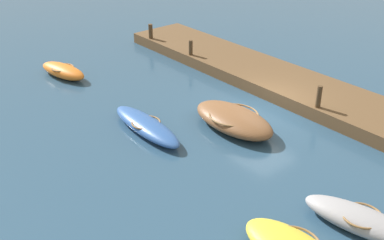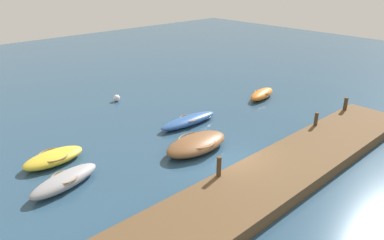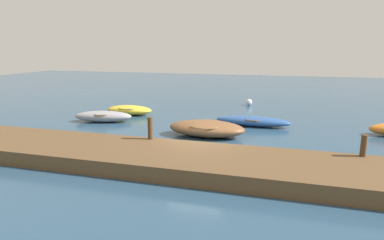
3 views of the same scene
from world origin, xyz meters
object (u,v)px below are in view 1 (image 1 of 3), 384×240
object	(u,v)px
mooring_post_mid_west	(191,48)
mooring_post_mid_east	(151,31)
rowboat_grey	(361,220)
motorboat_brown	(234,119)
dinghy_orange	(63,71)
mooring_post_west	(319,97)
rowboat_blue	(146,126)

from	to	relation	value
mooring_post_mid_west	mooring_post_mid_east	distance (m)	3.82
rowboat_grey	mooring_post_mid_west	distance (m)	14.76
rowboat_grey	motorboat_brown	xyz separation A→B (m)	(7.06, -1.52, 0.08)
dinghy_orange	mooring_post_west	bearing A→B (deg)	-163.19
motorboat_brown	mooring_post_mid_east	xyz separation A→B (m)	(10.67, -3.35, 0.62)
rowboat_grey	mooring_post_west	size ratio (longest dim) A/B	3.80
dinghy_orange	motorboat_brown	distance (m)	10.25
mooring_post_mid_west	mooring_post_west	bearing A→B (deg)	180.00
dinghy_orange	rowboat_grey	distance (m)	16.94
dinghy_orange	motorboat_brown	xyz separation A→B (m)	(-9.82, -2.94, 0.08)
motorboat_brown	mooring_post_west	size ratio (longest dim) A/B	4.07
motorboat_brown	dinghy_orange	bearing A→B (deg)	16.77
mooring_post_mid_east	rowboat_blue	bearing A→B (deg)	143.40
rowboat_blue	rowboat_grey	world-z (taller)	rowboat_grey
rowboat_blue	rowboat_grey	size ratio (longest dim) A/B	1.17
motorboat_brown	mooring_post_west	xyz separation A→B (m)	(-1.76, -3.35, 0.67)
rowboat_grey	dinghy_orange	bearing A→B (deg)	-7.69
mooring_post_west	motorboat_brown	bearing A→B (deg)	62.36
mooring_post_mid_east	motorboat_brown	bearing A→B (deg)	162.55
dinghy_orange	motorboat_brown	bearing A→B (deg)	-175.05
motorboat_brown	mooring_post_mid_east	world-z (taller)	mooring_post_mid_east
rowboat_blue	mooring_post_west	bearing A→B (deg)	-119.25
mooring_post_west	mooring_post_mid_east	world-z (taller)	mooring_post_west
mooring_post_west	dinghy_orange	bearing A→B (deg)	28.53
motorboat_brown	mooring_post_mid_east	distance (m)	11.20
motorboat_brown	mooring_post_mid_west	world-z (taller)	mooring_post_mid_west
rowboat_blue	rowboat_grey	xyz separation A→B (m)	(-9.16, -1.49, 0.06)
mooring_post_mid_west	mooring_post_mid_east	size ratio (longest dim) A/B	0.94
rowboat_blue	mooring_post_mid_east	world-z (taller)	mooring_post_mid_east
rowboat_grey	mooring_post_west	xyz separation A→B (m)	(5.31, -4.88, 0.75)
dinghy_orange	mooring_post_west	distance (m)	13.20
motorboat_brown	mooring_post_west	bearing A→B (deg)	-117.54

